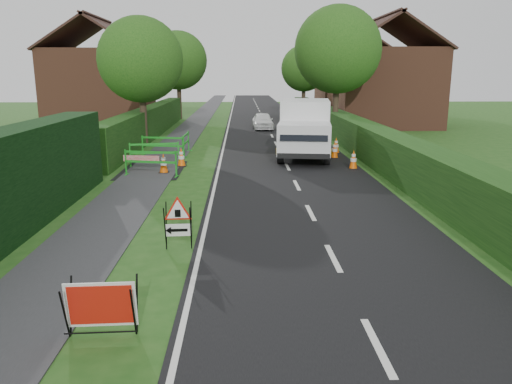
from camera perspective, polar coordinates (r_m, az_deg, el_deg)
name	(u,v)px	position (r m, az deg, el deg)	size (l,w,h in m)	color
ground	(212,279)	(9.65, -5.06, -9.91)	(120.00, 120.00, 0.00)	#1E4D16
road_surface	(263,118)	(44.06, 0.79, 8.48)	(6.00, 90.00, 0.02)	black
footpath	(200,118)	(44.16, -6.43, 8.41)	(2.00, 90.00, 0.02)	#2D2D30
hedge_west_far	(151,137)	(31.58, -11.95, 6.21)	(1.00, 24.00, 1.80)	#14380F
hedge_east	(358,150)	(25.83, 11.60, 4.67)	(1.20, 50.00, 1.50)	#14380F
house_west	(101,86)	(40.27, -17.31, 11.54)	(7.50, 7.40, 7.88)	brown
house_east_a	(384,86)	(38.31, 14.37, 11.66)	(7.50, 7.40, 7.88)	brown
house_east_b	(354,82)	(52.13, 11.19, 12.18)	(7.50, 7.40, 7.88)	brown
tree_nw	(141,60)	(27.35, -13.05, 14.50)	(4.40, 4.40, 6.70)	#2D2116
tree_ne	(338,50)	(31.42, 9.31, 15.75)	(5.20, 5.20, 7.79)	#2D2116
tree_fw	(178,60)	(43.17, -8.90, 14.63)	(4.80, 4.80, 7.24)	#2D2116
tree_fe	(304,68)	(47.21, 5.52, 13.87)	(4.20, 4.20, 6.33)	#2D2116
red_rect_sign	(101,306)	(7.83, -17.29, -12.31)	(1.04, 0.65, 0.86)	black
triangle_sign	(176,219)	(11.04, -9.08, -3.07)	(0.73, 0.73, 1.02)	black
works_van	(305,128)	(23.30, 5.60, 7.34)	(2.96, 5.90, 2.58)	silver
traffic_cone_0	(353,159)	(20.71, 11.08, 3.67)	(0.38, 0.38, 0.79)	black
traffic_cone_1	(335,150)	(23.23, 8.98, 4.80)	(0.38, 0.38, 0.79)	black
traffic_cone_2	(336,145)	(24.64, 9.13, 5.28)	(0.38, 0.38, 0.79)	black
traffic_cone_3	(164,163)	(19.82, -10.52, 3.26)	(0.38, 0.38, 0.79)	black
traffic_cone_4	(181,157)	(21.15, -8.53, 3.97)	(0.38, 0.38, 0.79)	black
ped_barrier_0	(151,160)	(19.25, -11.96, 3.62)	(2.09, 0.76, 1.00)	#1A8F1F
ped_barrier_1	(154,151)	(21.43, -11.54, 4.62)	(2.09, 0.69, 1.00)	#1A8F1F
ped_barrier_2	(163,144)	(23.47, -10.59, 5.41)	(2.09, 0.79, 1.00)	#1A8F1F
ped_barrier_3	(186,141)	(24.35, -8.05, 5.79)	(0.41, 2.07, 1.00)	#1A8F1F
redwhite_plank	(142,170)	(20.79, -12.92, 2.52)	(1.50, 0.04, 0.25)	red
hatchback_car	(263,121)	(35.03, 0.77, 8.13)	(1.36, 3.38, 1.15)	white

